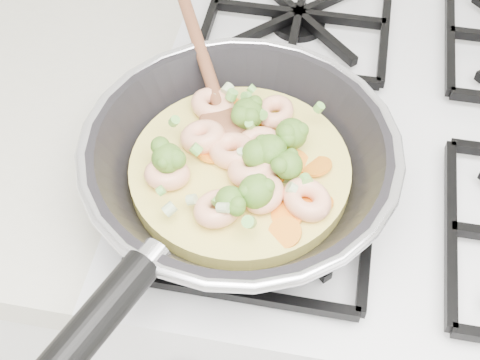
# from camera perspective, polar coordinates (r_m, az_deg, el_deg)

# --- Properties ---
(stove) EXTENTS (0.60, 0.60, 0.92)m
(stove) POSITION_cam_1_polar(r_m,az_deg,el_deg) (1.15, 9.89, -10.38)
(stove) COLOR white
(stove) RESTS_ON ground
(skillet) EXTENTS (0.31, 0.58, 0.10)m
(skillet) POSITION_cam_1_polar(r_m,az_deg,el_deg) (0.66, -0.23, 1.30)
(skillet) COLOR black
(skillet) RESTS_ON stove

